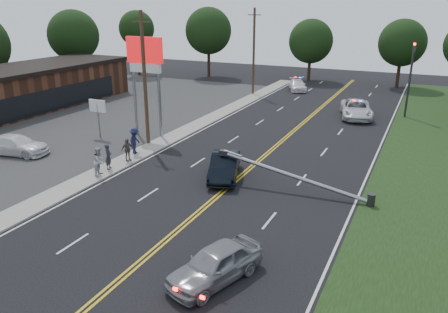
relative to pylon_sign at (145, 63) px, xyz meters
The scene contains 25 objects.
ground 18.50m from the pylon_sign, 53.13° to the right, with size 120.00×120.00×0.00m, color black.
parking_lot 11.92m from the pylon_sign, 157.17° to the right, with size 25.00×60.00×0.01m, color #2D2D2D.
sidewalk 7.46m from the pylon_sign, 62.30° to the right, with size 1.80×70.00×0.12m, color gray.
centerline_yellow 12.73m from the pylon_sign, 20.85° to the right, with size 0.36×80.00×0.00m, color gold.
pharmacy_building 17.90m from the pylon_sign, behind, with size 8.40×30.40×4.30m.
pylon_sign is the anchor object (origin of this frame).
small_sign 5.45m from the pylon_sign, 150.26° to the right, with size 1.60×0.14×3.10m.
traffic_signal 24.75m from the pylon_sign, 40.39° to the left, with size 0.28×0.41×7.05m.
fallen_streetlight 16.66m from the pylon_sign, 22.22° to the right, with size 9.36×0.44×1.91m.
utility_pole_mid 2.55m from the pylon_sign, 56.98° to the right, with size 1.60×0.28×10.00m.
utility_pole_far 20.06m from the pylon_sign, 86.28° to the left, with size 1.60×0.28×10.00m.
tree_3 29.07m from the pylon_sign, 144.01° to the left, with size 6.73×6.73×9.75m.
tree_4 33.79m from the pylon_sign, 127.12° to the left, with size 5.28×5.28×9.54m.
tree_5 31.48m from the pylon_sign, 108.13° to the left, with size 6.73×6.73×10.02m.
tree_6 33.21m from the pylon_sign, 81.81° to the left, with size 6.09×6.09×8.50m.
tree_7 36.76m from the pylon_sign, 63.08° to the left, with size 5.98×5.98×8.67m.
crashed_sedan 12.36m from the pylon_sign, 30.59° to the right, with size 1.64×4.70×1.55m, color black.
waiting_sedan 21.65m from the pylon_sign, 48.34° to the right, with size 1.73×4.30×1.47m, color gray.
parked_car 11.40m from the pylon_sign, 126.59° to the right, with size 1.97×4.85×1.41m, color silver.
emergency_a 20.62m from the pylon_sign, 43.31° to the left, with size 2.74×5.93×1.65m, color silver.
emergency_b 25.97m from the pylon_sign, 77.67° to the left, with size 1.88×4.61×1.34m, color white.
bystander_a 9.58m from the pylon_sign, 74.06° to the right, with size 0.62×0.40×1.69m, color #292931.
bystander_b 10.50m from the pylon_sign, 74.77° to the right, with size 0.89×0.70×1.84m, color #AFAFB4.
bystander_c 6.96m from the pylon_sign, 66.90° to the right, with size 1.23×0.71×1.90m, color #191C3E.
bystander_d 8.24m from the pylon_sign, 68.38° to the right, with size 0.94×0.39×1.60m, color #5C4F49.
Camera 1 is at (10.11, -14.91, 10.43)m, focal length 35.00 mm.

